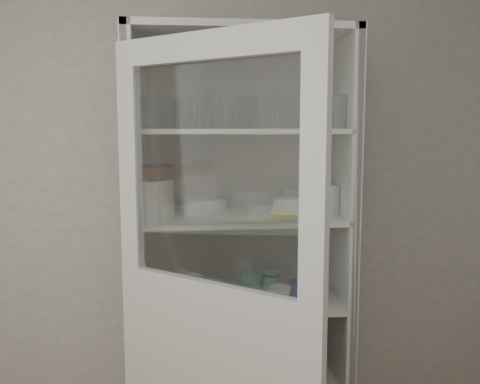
% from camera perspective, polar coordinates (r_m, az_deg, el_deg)
% --- Properties ---
extents(wall_back, '(3.60, 0.02, 2.60)m').
position_cam_1_polar(wall_back, '(2.57, -4.91, -0.99)').
color(wall_back, gray).
rests_on(wall_back, ground).
extents(pantry_cabinet, '(1.00, 0.45, 2.10)m').
position_cam_1_polar(pantry_cabinet, '(2.50, -0.13, -9.66)').
color(pantry_cabinet, '#B9B9B9').
rests_on(pantry_cabinet, floor).
extents(cupboard_door, '(0.73, 0.60, 2.00)m').
position_cam_1_polar(cupboard_door, '(1.98, -3.09, -16.40)').
color(cupboard_door, '#B9B9B9').
rests_on(cupboard_door, floor).
extents(tumbler_0, '(0.08, 0.08, 0.12)m').
position_cam_1_polar(tumbler_0, '(2.18, -10.54, 8.63)').
color(tumbler_0, silver).
rests_on(tumbler_0, shelf_glass).
extents(tumbler_1, '(0.08, 0.08, 0.13)m').
position_cam_1_polar(tumbler_1, '(2.19, -3.53, 8.77)').
color(tumbler_1, silver).
rests_on(tumbler_1, shelf_glass).
extents(tumbler_2, '(0.07, 0.07, 0.13)m').
position_cam_1_polar(tumbler_2, '(2.21, -1.42, 8.80)').
color(tumbler_2, silver).
rests_on(tumbler_2, shelf_glass).
extents(tumbler_3, '(0.07, 0.07, 0.13)m').
position_cam_1_polar(tumbler_3, '(2.21, 0.49, 8.80)').
color(tumbler_3, silver).
rests_on(tumbler_3, shelf_glass).
extents(tumbler_4, '(0.09, 0.09, 0.15)m').
position_cam_1_polar(tumbler_4, '(2.20, 0.86, 9.01)').
color(tumbler_4, silver).
rests_on(tumbler_4, shelf_glass).
extents(tumbler_5, '(0.08, 0.08, 0.14)m').
position_cam_1_polar(tumbler_5, '(2.20, 3.82, 8.85)').
color(tumbler_5, silver).
rests_on(tumbler_5, shelf_glass).
extents(tumbler_6, '(0.08, 0.08, 0.15)m').
position_cam_1_polar(tumbler_6, '(2.24, 11.01, 8.86)').
color(tumbler_6, silver).
rests_on(tumbler_6, shelf_glass).
extents(tumbler_7, '(0.07, 0.07, 0.14)m').
position_cam_1_polar(tumbler_7, '(2.33, -8.04, 8.73)').
color(tumbler_7, silver).
rests_on(tumbler_7, shelf_glass).
extents(tumbler_8, '(0.08, 0.08, 0.16)m').
position_cam_1_polar(tumbler_8, '(2.32, -4.06, 9.01)').
color(tumbler_8, silver).
rests_on(tumbler_8, shelf_glass).
extents(tumbler_9, '(0.08, 0.08, 0.14)m').
position_cam_1_polar(tumbler_9, '(2.31, -6.18, 8.84)').
color(tumbler_9, silver).
rests_on(tumbler_9, shelf_glass).
extents(tumbler_10, '(0.09, 0.09, 0.15)m').
position_cam_1_polar(tumbler_10, '(2.35, 1.25, 8.94)').
color(tumbler_10, silver).
rests_on(tumbler_10, shelf_glass).
extents(goblet_0, '(0.07, 0.07, 0.17)m').
position_cam_1_polar(goblet_0, '(2.44, -6.02, 9.02)').
color(goblet_0, silver).
rests_on(goblet_0, shelf_glass).
extents(goblet_1, '(0.08, 0.08, 0.18)m').
position_cam_1_polar(goblet_1, '(2.39, -3.66, 9.28)').
color(goblet_1, silver).
rests_on(goblet_1, shelf_glass).
extents(goblet_2, '(0.08, 0.08, 0.19)m').
position_cam_1_polar(goblet_2, '(2.44, 3.69, 9.31)').
color(goblet_2, silver).
rests_on(goblet_2, shelf_glass).
extents(goblet_3, '(0.07, 0.07, 0.17)m').
position_cam_1_polar(goblet_3, '(2.49, 8.53, 8.96)').
color(goblet_3, silver).
rests_on(goblet_3, shelf_glass).
extents(plate_stack_front, '(0.22, 0.22, 0.11)m').
position_cam_1_polar(plate_stack_front, '(2.29, -10.13, -1.65)').
color(plate_stack_front, silver).
rests_on(plate_stack_front, shelf_plates).
extents(plate_stack_back, '(0.23, 0.23, 0.07)m').
position_cam_1_polar(plate_stack_back, '(2.46, -4.14, -1.45)').
color(plate_stack_back, silver).
rests_on(plate_stack_back, shelf_plates).
extents(cream_bowl, '(0.27, 0.27, 0.07)m').
position_cam_1_polar(cream_bowl, '(2.28, -10.18, 0.58)').
color(cream_bowl, beige).
rests_on(cream_bowl, plate_stack_front).
extents(terracotta_bowl, '(0.31, 0.31, 0.06)m').
position_cam_1_polar(terracotta_bowl, '(2.27, -10.21, 2.20)').
color(terracotta_bowl, '#4F311B').
rests_on(terracotta_bowl, cream_bowl).
extents(glass_platter, '(0.38, 0.38, 0.02)m').
position_cam_1_polar(glass_platter, '(2.36, 5.29, -2.48)').
color(glass_platter, silver).
rests_on(glass_platter, shelf_plates).
extents(yellow_trivet, '(0.16, 0.16, 0.01)m').
position_cam_1_polar(yellow_trivet, '(2.36, 5.29, -2.16)').
color(yellow_trivet, '#FAF214').
rests_on(yellow_trivet, glass_platter).
extents(white_ramekin, '(0.17, 0.17, 0.06)m').
position_cam_1_polar(white_ramekin, '(2.35, 5.30, -1.34)').
color(white_ramekin, silver).
rests_on(white_ramekin, yellow_trivet).
extents(grey_bowl_stack, '(0.15, 0.15, 0.14)m').
position_cam_1_polar(grey_bowl_stack, '(2.45, 9.54, -0.73)').
color(grey_bowl_stack, silver).
rests_on(grey_bowl_stack, shelf_plates).
extents(mug_blue, '(0.16, 0.16, 0.09)m').
position_cam_1_polar(mug_blue, '(2.44, 6.68, -10.94)').
color(mug_blue, navy).
rests_on(mug_blue, shelf_mugs).
extents(mug_teal, '(0.14, 0.14, 0.11)m').
position_cam_1_polar(mug_teal, '(2.51, 1.28, -10.20)').
color(mug_teal, teal).
rests_on(mug_teal, shelf_mugs).
extents(mug_white, '(0.11, 0.11, 0.10)m').
position_cam_1_polar(mug_white, '(2.34, 4.50, -11.65)').
color(mug_white, silver).
rests_on(mug_white, shelf_mugs).
extents(teal_jar, '(0.09, 0.09, 0.11)m').
position_cam_1_polar(teal_jar, '(2.52, 3.55, -10.10)').
color(teal_jar, teal).
rests_on(teal_jar, shelf_mugs).
extents(measuring_cups, '(0.11, 0.11, 0.04)m').
position_cam_1_polar(measuring_cups, '(2.39, -2.02, -11.91)').
color(measuring_cups, '#B6B6BF').
rests_on(measuring_cups, shelf_mugs).
extents(white_canister, '(0.12, 0.12, 0.12)m').
position_cam_1_polar(white_canister, '(2.43, -5.42, -10.65)').
color(white_canister, silver).
rests_on(white_canister, shelf_mugs).
extents(cream_dish, '(0.30, 0.30, 0.07)m').
position_cam_1_polar(cream_dish, '(2.57, -3.95, -19.84)').
color(cream_dish, beige).
rests_on(cream_dish, shelf_bot).
extents(tin_box, '(0.22, 0.19, 0.05)m').
position_cam_1_polar(tin_box, '(2.61, 0.50, -19.55)').
color(tin_box, gray).
rests_on(tin_box, shelf_bot).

